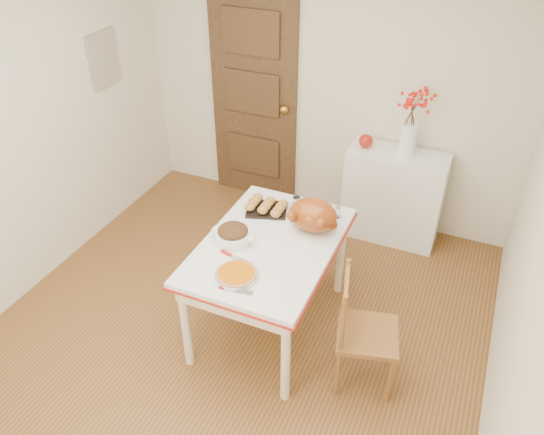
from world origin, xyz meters
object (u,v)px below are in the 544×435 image
at_px(sideboard, 393,196).
at_px(pumpkin_pie, 236,274).
at_px(kitchen_table, 269,285).
at_px(turkey_platter, 313,217).
at_px(chair_oak, 368,332).

height_order(sideboard, pumpkin_pie, sideboard).
relative_size(kitchen_table, turkey_platter, 3.25).
xyz_separation_m(kitchen_table, turkey_platter, (0.22, 0.24, 0.51)).
distance_m(kitchen_table, pumpkin_pie, 0.58).
height_order(sideboard, turkey_platter, turkey_platter).
xyz_separation_m(turkey_platter, pumpkin_pie, (-0.27, -0.65, -0.10)).
bearing_deg(kitchen_table, pumpkin_pie, -96.33).
bearing_deg(pumpkin_pie, kitchen_table, 83.67).
bearing_deg(sideboard, chair_oak, -82.29).
bearing_deg(pumpkin_pie, sideboard, 72.50).
height_order(chair_oak, pumpkin_pie, chair_oak).
relative_size(sideboard, pumpkin_pie, 3.16).
distance_m(kitchen_table, turkey_platter, 0.61).
distance_m(chair_oak, turkey_platter, 0.84).
bearing_deg(sideboard, kitchen_table, -110.35).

